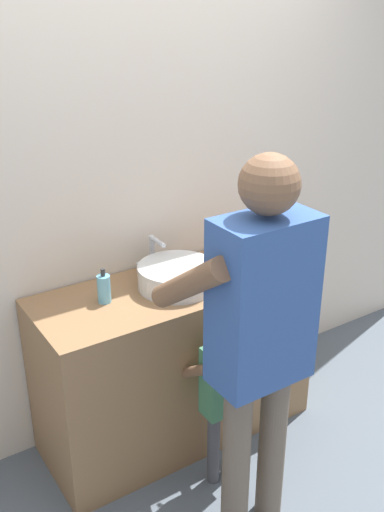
{
  "coord_description": "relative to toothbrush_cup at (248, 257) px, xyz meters",
  "views": [
    {
      "loc": [
        -1.31,
        -1.86,
        2.15
      ],
      "look_at": [
        0.0,
        0.15,
        1.07
      ],
      "focal_mm": 41.53,
      "sensor_mm": 36.0,
      "label": 1
    }
  ],
  "objects": [
    {
      "name": "ground_plane",
      "position": [
        -0.42,
        -0.27,
        -0.92
      ],
      "size": [
        14.0,
        14.0,
        0.0
      ],
      "primitive_type": "plane",
      "color": "slate"
    },
    {
      "name": "faucet",
      "position": [
        -0.42,
        0.24,
        0.03
      ],
      "size": [
        0.18,
        0.14,
        0.18
      ],
      "color": "#B7BABF",
      "rests_on": "vanity_cabinet"
    },
    {
      "name": "adult_parent",
      "position": [
        -0.46,
        -0.65,
        0.08
      ],
      "size": [
        0.51,
        0.54,
        1.66
      ],
      "color": "#6B5B4C",
      "rests_on": "ground"
    },
    {
      "name": "back_wall",
      "position": [
        -0.42,
        0.35,
        0.43
      ],
      "size": [
        4.4,
        0.08,
        2.7
      ],
      "color": "beige",
      "rests_on": "ground"
    },
    {
      "name": "sink_basin",
      "position": [
        -0.42,
        0.01,
        0.0
      ],
      "size": [
        0.37,
        0.37,
        0.11
      ],
      "color": "silver",
      "rests_on": "vanity_cabinet"
    },
    {
      "name": "child_toddler",
      "position": [
        -0.42,
        -0.37,
        -0.4
      ],
      "size": [
        0.26,
        0.26,
        0.86
      ],
      "color": "#47474C",
      "rests_on": "ground"
    },
    {
      "name": "toothbrush_cup",
      "position": [
        0.0,
        0.0,
        0.0
      ],
      "size": [
        0.07,
        0.07,
        0.21
      ],
      "color": "#D86666",
      "rests_on": "vanity_cabinet"
    },
    {
      "name": "vanity_cabinet",
      "position": [
        -0.42,
        0.03,
        -0.49
      ],
      "size": [
        1.38,
        0.54,
        0.86
      ],
      "primitive_type": "cube",
      "color": "olive",
      "rests_on": "ground"
    },
    {
      "name": "soap_bottle",
      "position": [
        -0.77,
        0.06,
        0.01
      ],
      "size": [
        0.06,
        0.06,
        0.17
      ],
      "color": "#66B2D1",
      "rests_on": "vanity_cabinet"
    }
  ]
}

